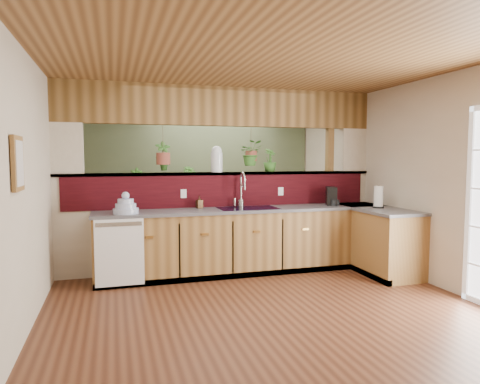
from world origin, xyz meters
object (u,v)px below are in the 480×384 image
object	(u,v)px
faucet	(242,188)
dish_stack	(126,207)
glass_jar	(217,159)
shelving_console	(164,217)
soap_dispenser	(199,202)
coffee_maker	(332,197)
paper_towel	(378,197)

from	to	relation	value
faucet	dish_stack	world-z (taller)	faucet
glass_jar	shelving_console	bearing A→B (deg)	106.09
faucet	glass_jar	bearing A→B (deg)	144.31
dish_stack	shelving_console	distance (m)	2.56
soap_dispenser	coffee_maker	size ratio (longest dim) A/B	0.65
coffee_maker	shelving_console	size ratio (longest dim) A/B	0.18
dish_stack	glass_jar	bearing A→B (deg)	21.37
faucet	coffee_maker	world-z (taller)	faucet
dish_stack	coffee_maker	distance (m)	2.94
soap_dispenser	paper_towel	distance (m)	2.50
glass_jar	soap_dispenser	bearing A→B (deg)	-146.05
faucet	soap_dispenser	bearing A→B (deg)	177.82
dish_stack	coffee_maker	world-z (taller)	dish_stack
soap_dispenser	shelving_console	size ratio (longest dim) A/B	0.12
faucet	shelving_console	xyz separation A→B (m)	(-0.86, 2.12, -0.67)
faucet	shelving_console	distance (m)	2.39
soap_dispenser	glass_jar	xyz separation A→B (m)	(0.30, 0.20, 0.59)
paper_towel	coffee_maker	bearing A→B (deg)	133.44
soap_dispenser	glass_jar	bearing A→B (deg)	33.95
coffee_maker	shelving_console	distance (m)	3.20
coffee_maker	glass_jar	bearing A→B (deg)	-170.69
soap_dispenser	paper_towel	size ratio (longest dim) A/B	0.54
faucet	soap_dispenser	size ratio (longest dim) A/B	2.89
coffee_maker	glass_jar	xyz separation A→B (m)	(-1.65, 0.37, 0.55)
soap_dispenser	coffee_maker	bearing A→B (deg)	-5.05
faucet	glass_jar	distance (m)	0.56
dish_stack	coffee_maker	xyz separation A→B (m)	(2.94, 0.13, 0.04)
soap_dispenser	dish_stack	bearing A→B (deg)	-162.93
glass_jar	shelving_console	world-z (taller)	glass_jar
soap_dispenser	shelving_console	bearing A→B (deg)	96.84
faucet	coffee_maker	bearing A→B (deg)	-6.35
coffee_maker	glass_jar	size ratio (longest dim) A/B	0.71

